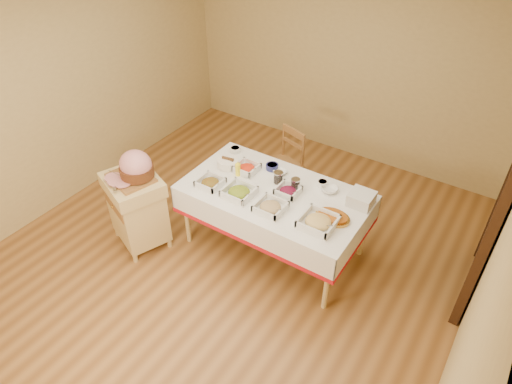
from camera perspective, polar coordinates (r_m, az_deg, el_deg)
room_shell at (r=4.10m, az=-3.24°, el=5.32°), size 5.00×5.00×5.00m
doorway at (r=4.37m, az=28.80°, el=-0.64°), size 0.09×1.10×2.20m
dining_table at (r=4.58m, az=2.31°, el=-1.53°), size 1.82×1.02×0.76m
butcher_cart at (r=4.89m, az=-14.66°, el=-1.83°), size 0.73×0.68×0.84m
dining_chair at (r=5.45m, az=3.58°, el=3.59°), size 0.48×0.47×0.86m
ham_on_board at (r=4.59m, az=-14.87°, el=2.96°), size 0.47×0.45×0.31m
serving_dish_a at (r=4.56m, az=-5.74°, el=1.18°), size 0.24×0.24×0.10m
serving_dish_b at (r=4.41m, az=-2.14°, el=-0.00°), size 0.28×0.28×0.11m
serving_dish_c at (r=4.24m, az=1.81°, el=-1.88°), size 0.26×0.26×0.11m
serving_dish_d at (r=4.11m, az=7.78°, el=-3.70°), size 0.31×0.31×0.12m
serving_dish_e at (r=4.74m, az=-1.18°, el=3.02°), size 0.24×0.23×0.11m
serving_dish_f at (r=4.44m, az=4.02°, el=0.16°), size 0.23×0.22×0.10m
small_bowl_left at (r=5.05m, az=-2.61°, el=5.34°), size 0.12×0.12×0.05m
small_bowl_mid at (r=4.77m, az=2.03°, el=3.21°), size 0.13×0.13×0.06m
small_bowl_right at (r=4.58m, az=8.30°, el=1.09°), size 0.11×0.11×0.05m
bowl_white_imported at (r=4.72m, az=3.05°, el=2.49°), size 0.16×0.16×0.03m
bowl_small_imported at (r=4.52m, az=9.19°, el=0.33°), size 0.19×0.19×0.05m
preserve_jar_left at (r=4.57m, az=2.81°, el=1.77°), size 0.10×0.10×0.13m
preserve_jar_right at (r=4.50m, az=4.95°, el=0.96°), size 0.09×0.09×0.12m
mustard_bottle at (r=4.66m, az=-2.28°, el=2.89°), size 0.05×0.05×0.17m
bread_basket at (r=4.82m, az=-3.51°, el=3.67°), size 0.23×0.23×0.10m
plate_stack at (r=4.40m, az=13.03°, el=-0.83°), size 0.23×0.23×0.12m
brass_platter at (r=4.21m, az=9.55°, el=-3.08°), size 0.33×0.24×0.04m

